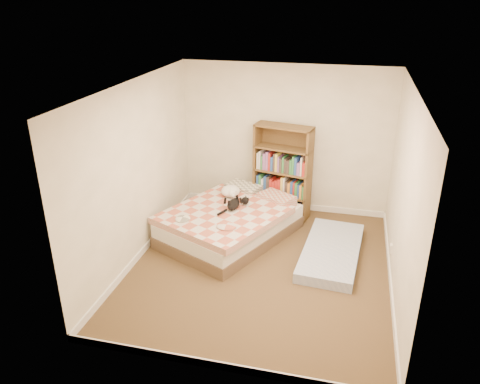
% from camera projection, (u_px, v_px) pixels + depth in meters
% --- Properties ---
extents(room, '(3.51, 4.01, 2.51)m').
position_uv_depth(room, '(262.00, 188.00, 6.06)').
color(room, '#462F1E').
rests_on(room, ground).
extents(bed, '(2.14, 2.44, 0.54)m').
position_uv_depth(bed, '(231.00, 222.00, 7.26)').
color(bed, brown).
rests_on(bed, room).
extents(bookshelf, '(1.01, 0.51, 1.57)m').
position_uv_depth(bookshelf, '(282.00, 183.00, 7.84)').
color(bookshelf, '#4F321B').
rests_on(bookshelf, room).
extents(floor_mattress, '(0.90, 1.76, 0.15)m').
position_uv_depth(floor_mattress, '(331.00, 252.00, 6.76)').
color(floor_mattress, '#677FAB').
rests_on(floor_mattress, room).
extents(black_cat, '(0.39, 0.63, 0.14)m').
position_uv_depth(black_cat, '(234.00, 203.00, 7.16)').
color(black_cat, black).
rests_on(black_cat, bed).
extents(white_dog, '(0.39, 0.41, 0.16)m').
position_uv_depth(white_dog, '(231.00, 191.00, 7.53)').
color(white_dog, white).
rests_on(white_dog, bed).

